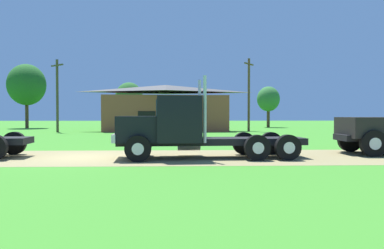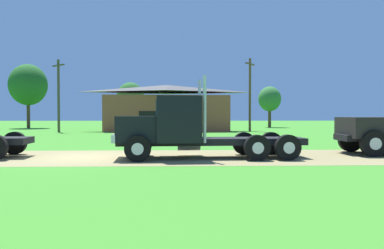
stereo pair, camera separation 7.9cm
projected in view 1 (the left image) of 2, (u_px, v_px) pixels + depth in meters
name	position (u px, v px, depth m)	size (l,w,h in m)	color
ground_plane	(82.00, 157.00, 16.46)	(200.00, 200.00, 0.00)	#388124
dirt_track	(82.00, 157.00, 16.46)	(120.00, 6.09, 0.01)	olive
truck_foreground_white	(182.00, 129.00, 16.09)	(8.05, 3.01, 3.37)	black
shed_building	(166.00, 109.00, 42.63)	(14.24, 6.18, 5.11)	brown
utility_pole_near	(57.00, 94.00, 39.88)	(1.71, 1.60, 7.54)	#4C432B
utility_pole_far	(249.00, 93.00, 42.01)	(1.36, 1.89, 7.95)	brown
tree_left	(27.00, 85.00, 51.82)	(5.04, 5.04, 8.64)	#513823
tree_mid	(129.00, 98.00, 52.46)	(3.78, 3.78, 6.23)	#513823
tree_right	(268.00, 99.00, 55.31)	(3.25, 3.25, 5.88)	#513823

